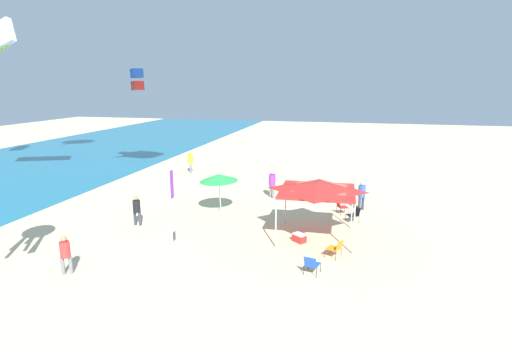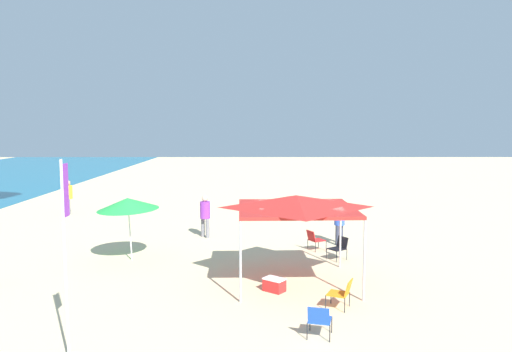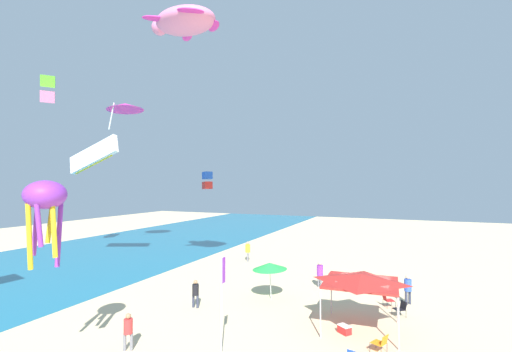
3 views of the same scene
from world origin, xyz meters
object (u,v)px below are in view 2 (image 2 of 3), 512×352
object	(u,v)px
folding_chair_right_of_tent	(315,239)
person_beachcomber	(339,219)
folding_chair_facing_ocean	(339,246)
banner_flag	(65,242)
folding_chair_near_cooler	(319,319)
folding_chair_left_of_tent	(342,292)
person_near_umbrella	(68,194)
canopy_tent	(296,203)
person_watching_sky	(205,213)
cooler_box	(274,285)
beach_umbrella	(128,204)

from	to	relation	value
folding_chair_right_of_tent	person_beachcomber	size ratio (longest dim) A/B	0.45
folding_chair_facing_ocean	banner_flag	distance (m)	10.68
folding_chair_near_cooler	banner_flag	distance (m)	5.86
folding_chair_left_of_tent	banner_flag	xyz separation A→B (m)	(-2.91, 6.23, 2.07)
person_beachcomber	person_near_umbrella	distance (m)	15.59
canopy_tent	banner_flag	xyz separation A→B (m)	(-5.08, 5.16, 0.01)
canopy_tent	person_watching_sky	bearing A→B (deg)	29.11
folding_chair_right_of_tent	cooler_box	world-z (taller)	folding_chair_right_of_tent
folding_chair_right_of_tent	person_watching_sky	bearing A→B (deg)	34.85
folding_chair_left_of_tent	person_near_umbrella	world-z (taller)	person_near_umbrella
person_watching_sky	person_beachcomber	bearing A→B (deg)	33.24
folding_chair_near_cooler	folding_chair_left_of_tent	xyz separation A→B (m)	(1.83, -0.86, 0.00)
folding_chair_facing_ocean	person_watching_sky	world-z (taller)	person_watching_sky
banner_flag	folding_chair_facing_ocean	bearing A→B (deg)	-41.85
folding_chair_left_of_tent	person_near_umbrella	size ratio (longest dim) A/B	0.44
folding_chair_right_of_tent	folding_chair_left_of_tent	distance (m)	6.14
beach_umbrella	folding_chair_near_cooler	distance (m)	9.09
person_watching_sky	canopy_tent	bearing A→B (deg)	-14.85
cooler_box	banner_flag	world-z (taller)	banner_flag
beach_umbrella	banner_flag	distance (m)	7.67
person_near_umbrella	folding_chair_facing_ocean	bearing A→B (deg)	33.49
folding_chair_near_cooler	banner_flag	bearing A→B (deg)	25.25
person_beachcomber	folding_chair_left_of_tent	bearing A→B (deg)	-150.30
beach_umbrella	banner_flag	xyz separation A→B (m)	(-7.62, -0.72, 0.44)
folding_chair_near_cooler	folding_chair_left_of_tent	world-z (taller)	same
person_near_umbrella	cooler_box	bearing A→B (deg)	18.62
canopy_tent	folding_chair_near_cooler	world-z (taller)	canopy_tent
cooler_box	beach_umbrella	bearing A→B (deg)	57.38
canopy_tent	person_beachcomber	world-z (taller)	canopy_tent
folding_chair_near_cooler	person_near_umbrella	distance (m)	19.93
person_watching_sky	folding_chair_facing_ocean	bearing A→B (deg)	12.47
cooler_box	person_near_umbrella	world-z (taller)	person_near_umbrella
folding_chair_near_cooler	cooler_box	world-z (taller)	folding_chair_near_cooler
folding_chair_near_cooler	person_beachcomber	world-z (taller)	person_beachcomber
beach_umbrella	person_watching_sky	bearing A→B (deg)	-32.99
canopy_tent	folding_chair_right_of_tent	distance (m)	4.60
folding_chair_right_of_tent	person_near_umbrella	world-z (taller)	person_near_umbrella
folding_chair_left_of_tent	folding_chair_facing_ocean	bearing A→B (deg)	-163.99
folding_chair_left_of_tent	person_watching_sky	world-z (taller)	person_watching_sky
cooler_box	person_near_umbrella	bearing A→B (deg)	40.76
folding_chair_right_of_tent	banner_flag	world-z (taller)	banner_flag
beach_umbrella	folding_chair_near_cooler	world-z (taller)	beach_umbrella
canopy_tent	person_watching_sky	size ratio (longest dim) A/B	1.94
cooler_box	person_beachcomber	world-z (taller)	person_beachcomber
banner_flag	person_near_umbrella	world-z (taller)	banner_flag
folding_chair_left_of_tent	banner_flag	bearing A→B (deg)	-40.13
folding_chair_near_cooler	canopy_tent	bearing A→B (deg)	-73.11
folding_chair_near_cooler	folding_chair_right_of_tent	bearing A→B (deg)	-82.31
banner_flag	person_watching_sky	distance (m)	11.54
folding_chair_near_cooler	person_watching_sky	size ratio (longest dim) A/B	0.44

